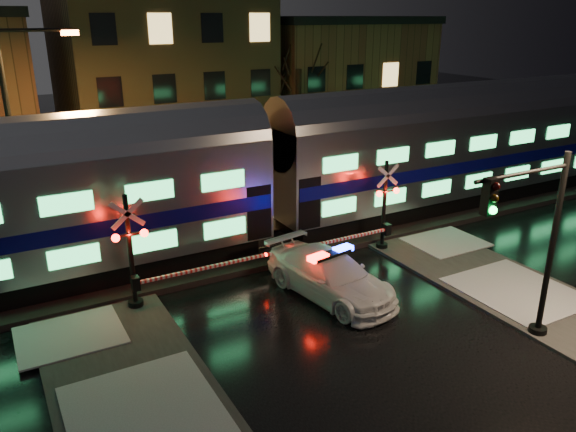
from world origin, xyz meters
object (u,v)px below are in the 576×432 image
object	(u,v)px
crossing_signal_left	(144,262)
streetlight	(20,128)
police_car	(330,275)
traffic_light	(533,250)
crossing_signal_right	(378,217)

from	to	relation	value
crossing_signal_left	streetlight	distance (m)	7.97
police_car	crossing_signal_left	size ratio (longest dim) A/B	0.99
crossing_signal_left	police_car	bearing A→B (deg)	-21.28
police_car	traffic_light	bearing A→B (deg)	-68.38
streetlight	traffic_light	bearing A→B (deg)	-50.90
traffic_light	streetlight	distance (m)	18.34
police_car	crossing_signal_left	bearing A→B (deg)	148.88
crossing_signal_right	crossing_signal_left	distance (m)	9.40
crossing_signal_left	streetlight	size ratio (longest dim) A/B	0.63
crossing_signal_left	traffic_light	xyz separation A→B (m)	(8.91, -7.44, 1.39)
crossing_signal_right	crossing_signal_left	size ratio (longest dim) A/B	0.95
crossing_signal_right	traffic_light	bearing A→B (deg)	-93.80
police_car	crossing_signal_left	world-z (taller)	crossing_signal_left
traffic_light	police_car	bearing A→B (deg)	128.22
crossing_signal_left	traffic_light	world-z (taller)	traffic_light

